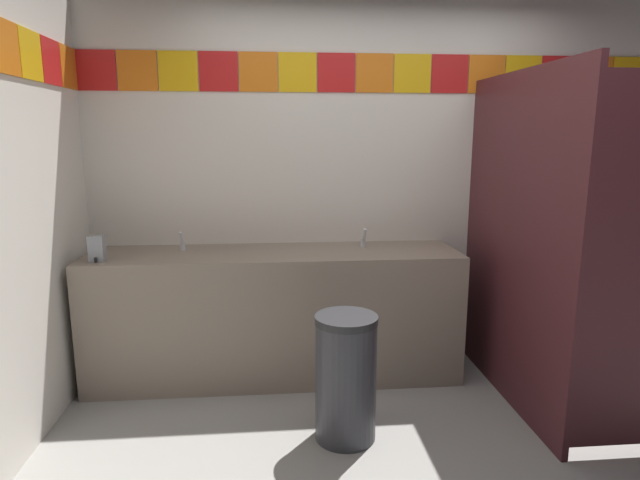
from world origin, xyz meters
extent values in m
plane|color=gray|center=(0.00, 0.00, 0.00)|extent=(8.74, 8.74, 0.00)
cube|color=silver|center=(0.00, 1.51, 1.28)|extent=(3.97, 0.08, 2.57)
cube|color=red|center=(-1.85, 1.47, 2.05)|extent=(0.26, 0.01, 0.26)
cube|color=orange|center=(-1.59, 1.47, 2.05)|extent=(0.26, 0.01, 0.26)
cube|color=yellow|center=(-1.32, 1.47, 2.05)|extent=(0.26, 0.01, 0.26)
cube|color=red|center=(-1.06, 1.47, 2.05)|extent=(0.26, 0.01, 0.26)
cube|color=orange|center=(-0.79, 1.47, 2.05)|extent=(0.26, 0.01, 0.26)
cube|color=yellow|center=(-0.53, 1.47, 2.05)|extent=(0.26, 0.01, 0.26)
cube|color=red|center=(-0.26, 1.47, 2.05)|extent=(0.26, 0.01, 0.26)
cube|color=orange|center=(0.00, 1.47, 2.05)|extent=(0.26, 0.01, 0.26)
cube|color=yellow|center=(0.26, 1.47, 2.05)|extent=(0.26, 0.01, 0.26)
cube|color=red|center=(0.53, 1.47, 2.05)|extent=(0.26, 0.01, 0.26)
cube|color=orange|center=(0.79, 1.47, 2.05)|extent=(0.26, 0.01, 0.26)
cube|color=yellow|center=(1.06, 1.47, 2.05)|extent=(0.26, 0.01, 0.26)
cube|color=red|center=(1.32, 1.47, 2.05)|extent=(0.26, 0.01, 0.26)
cube|color=orange|center=(1.59, 1.47, 2.05)|extent=(0.26, 0.01, 0.26)
cube|color=yellow|center=(1.85, 1.47, 2.05)|extent=(0.26, 0.01, 0.26)
cube|color=orange|center=(-1.98, 0.54, 2.05)|extent=(0.01, 0.26, 0.26)
cube|color=yellow|center=(-1.98, 0.80, 2.05)|extent=(0.01, 0.26, 0.26)
cube|color=red|center=(-1.98, 1.07, 2.05)|extent=(0.01, 0.26, 0.26)
cube|color=orange|center=(-1.98, 1.34, 2.05)|extent=(0.01, 0.26, 0.26)
cube|color=gray|center=(-0.71, 1.18, 0.43)|extent=(2.46, 0.59, 0.87)
cube|color=gray|center=(-0.71, 1.46, 0.83)|extent=(2.46, 0.03, 0.08)
cylinder|color=white|center=(-1.32, 1.15, 0.81)|extent=(0.34, 0.34, 0.10)
cylinder|color=white|center=(-0.09, 1.15, 0.81)|extent=(0.34, 0.34, 0.10)
cylinder|color=silver|center=(-1.32, 1.29, 0.89)|extent=(0.04, 0.04, 0.05)
cylinder|color=silver|center=(-1.32, 1.24, 0.96)|extent=(0.02, 0.06, 0.09)
cylinder|color=silver|center=(-0.09, 1.29, 0.89)|extent=(0.04, 0.04, 0.05)
cylinder|color=silver|center=(-0.09, 1.24, 0.96)|extent=(0.02, 0.06, 0.09)
cube|color=gray|center=(-1.79, 1.00, 0.95)|extent=(0.09, 0.07, 0.16)
cylinder|color=black|center=(-1.79, 0.95, 0.89)|extent=(0.02, 0.02, 0.03)
cube|color=#471E23|center=(0.74, 0.75, 1.00)|extent=(0.04, 1.45, 2.00)
cylinder|color=silver|center=(0.76, 0.04, 1.10)|extent=(0.02, 0.02, 0.10)
cylinder|color=white|center=(1.24, 1.00, 0.20)|extent=(0.38, 0.38, 0.40)
torus|color=white|center=(1.24, 1.00, 0.42)|extent=(0.39, 0.39, 0.05)
cube|color=white|center=(1.24, 1.21, 0.57)|extent=(0.34, 0.17, 0.34)
cylinder|color=#333338|center=(-0.34, 0.36, 0.33)|extent=(0.33, 0.33, 0.66)
cylinder|color=#262628|center=(-0.34, 0.36, 0.68)|extent=(0.34, 0.34, 0.04)
camera|label=1|loc=(-0.71, -2.27, 1.63)|focal=29.68mm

